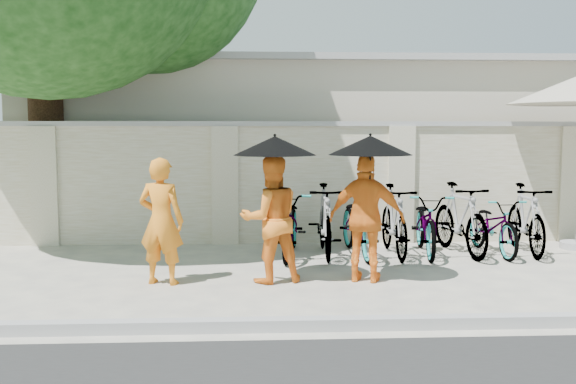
{
  "coord_description": "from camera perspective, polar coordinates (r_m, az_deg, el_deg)",
  "views": [
    {
      "loc": [
        -0.48,
        -7.76,
        1.95
      ],
      "look_at": [
        -0.05,
        0.88,
        1.1
      ],
      "focal_mm": 40.0,
      "sensor_mm": 36.0,
      "label": 1
    }
  ],
  "objects": [
    {
      "name": "bike_4",
      "position": [
        10.18,
        12.21,
        -2.79
      ],
      "size": [
        0.87,
        1.91,
        0.97
      ],
      "primitive_type": "imported",
      "rotation": [
        0.0,
        0.0,
        -0.13
      ],
      "color": "#A3A2B0",
      "rests_on": "ground"
    },
    {
      "name": "building_behind",
      "position": [
        14.97,
        6.66,
        4.24
      ],
      "size": [
        14.0,
        6.0,
        3.2
      ],
      "primitive_type": "cube",
      "color": "#BAB1A0",
      "rests_on": "ground"
    },
    {
      "name": "compound_wall",
      "position": [
        11.1,
        4.78,
        0.69
      ],
      "size": [
        20.0,
        0.3,
        2.0
      ],
      "primitive_type": "cube",
      "color": "silver",
      "rests_on": "ground"
    },
    {
      "name": "bike_3",
      "position": [
        9.98,
        9.39,
        -2.53
      ],
      "size": [
        0.54,
        1.84,
        1.1
      ],
      "primitive_type": "imported",
      "rotation": [
        0.0,
        0.0,
        -0.01
      ],
      "color": "#A3A2B0",
      "rests_on": "ground"
    },
    {
      "name": "parasol_center",
      "position": [
        8.0,
        -1.18,
        4.14
      ],
      "size": [
        1.04,
        1.04,
        0.94
      ],
      "color": "black",
      "rests_on": "ground"
    },
    {
      "name": "bike_2",
      "position": [
        9.95,
        6.34,
        -2.73
      ],
      "size": [
        0.83,
        2.0,
        1.03
      ],
      "primitive_type": "imported",
      "rotation": [
        0.0,
        0.0,
        0.08
      ],
      "color": "#A3A2B0",
      "rests_on": "ground"
    },
    {
      "name": "bike_7",
      "position": [
        10.73,
        20.36,
        -2.26
      ],
      "size": [
        0.69,
        1.86,
        1.09
      ],
      "primitive_type": "imported",
      "rotation": [
        0.0,
        0.0,
        -0.1
      ],
      "color": "#A3A2B0",
      "rests_on": "ground"
    },
    {
      "name": "kerb",
      "position": [
        6.37,
        1.61,
        -11.66
      ],
      "size": [
        40.0,
        0.16,
        0.12
      ],
      "primitive_type": "cube",
      "color": "#959595",
      "rests_on": "ground"
    },
    {
      "name": "monk_center",
      "position": [
        8.15,
        -1.53,
        -2.42
      ],
      "size": [
        0.92,
        0.79,
        1.62
      ],
      "primitive_type": "imported",
      "rotation": [
        0.0,
        0.0,
        3.4
      ],
      "color": "orange",
      "rests_on": "ground"
    },
    {
      "name": "bike_5",
      "position": [
        10.33,
        15.04,
        -2.33
      ],
      "size": [
        0.76,
        1.91,
        1.11
      ],
      "primitive_type": "imported",
      "rotation": [
        0.0,
        0.0,
        0.13
      ],
      "color": "#A3A2B0",
      "rests_on": "ground"
    },
    {
      "name": "bike_0",
      "position": [
        9.82,
        0.25,
        -2.83
      ],
      "size": [
        0.93,
        2.0,
        1.01
      ],
      "primitive_type": "imported",
      "rotation": [
        0.0,
        0.0,
        -0.13
      ],
      "color": "#A3A2B0",
      "rests_on": "ground"
    },
    {
      "name": "parasol_right",
      "position": [
        8.07,
        7.32,
        4.14
      ],
      "size": [
        1.05,
        1.05,
        0.94
      ],
      "color": "black",
      "rests_on": "ground"
    },
    {
      "name": "ground",
      "position": [
        8.02,
        0.65,
        -8.47
      ],
      "size": [
        80.0,
        80.0,
        0.0
      ],
      "primitive_type": "plane",
      "color": "beige"
    },
    {
      "name": "monk_left",
      "position": [
        8.2,
        -11.2,
        -2.55
      ],
      "size": [
        0.66,
        0.52,
        1.6
      ],
      "primitive_type": "imported",
      "rotation": [
        0.0,
        0.0,
        2.87
      ],
      "color": "orange",
      "rests_on": "ground"
    },
    {
      "name": "monk_right",
      "position": [
        8.23,
        7.01,
        -2.33
      ],
      "size": [
        1.04,
        0.69,
        1.64
      ],
      "primitive_type": "imported",
      "rotation": [
        0.0,
        0.0,
        2.81
      ],
      "color": "orange",
      "rests_on": "ground"
    },
    {
      "name": "bike_1",
      "position": [
        9.86,
        3.32,
        -2.54
      ],
      "size": [
        0.58,
        1.86,
        1.11
      ],
      "primitive_type": "imported",
      "rotation": [
        0.0,
        0.0,
        -0.03
      ],
      "color": "#A3A2B0",
      "rests_on": "ground"
    },
    {
      "name": "bike_6",
      "position": [
        10.5,
        17.79,
        -2.89
      ],
      "size": [
        0.7,
        1.74,
        0.89
      ],
      "primitive_type": "imported",
      "rotation": [
        0.0,
        0.0,
        0.07
      ],
      "color": "#A3A2B0",
      "rests_on": "ground"
    }
  ]
}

